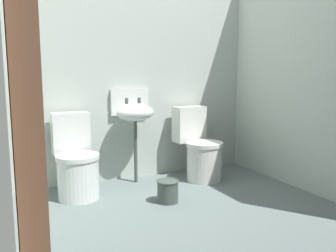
{
  "coord_description": "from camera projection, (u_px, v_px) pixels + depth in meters",
  "views": [
    {
      "loc": [
        -1.41,
        -2.67,
        1.21
      ],
      "look_at": [
        0.0,
        0.29,
        0.7
      ],
      "focal_mm": 39.88,
      "sensor_mm": 36.0,
      "label": 1
    }
  ],
  "objects": [
    {
      "name": "toilet_right",
      "position": [
        200.0,
        150.0,
        4.1
      ],
      "size": [
        0.43,
        0.62,
        0.78
      ],
      "rotation": [
        0.0,
        0.0,
        3.23
      ],
      "color": "white",
      "rests_on": "ground"
    },
    {
      "name": "ground_plane",
      "position": [
        183.0,
        216.0,
        3.17
      ],
      "size": [
        3.12,
        2.71,
        0.08
      ],
      "primitive_type": "cube",
      "color": "slate"
    },
    {
      "name": "wall_back",
      "position": [
        132.0,
        71.0,
        4.06
      ],
      "size": [
        3.12,
        0.1,
        2.36
      ],
      "primitive_type": "cube",
      "color": "#B4BFB6",
      "rests_on": "ground"
    },
    {
      "name": "toilet_left",
      "position": [
        76.0,
        163.0,
        3.53
      ],
      "size": [
        0.4,
        0.59,
        0.78
      ],
      "rotation": [
        0.0,
        0.0,
        3.14
      ],
      "color": "white",
      "rests_on": "ground"
    },
    {
      "name": "sink",
      "position": [
        134.0,
        112.0,
        3.91
      ],
      "size": [
        0.42,
        0.35,
        0.99
      ],
      "color": "#444F47",
      "rests_on": "ground"
    },
    {
      "name": "wall_right",
      "position": [
        305.0,
        71.0,
        3.67
      ],
      "size": [
        0.1,
        2.51,
        2.36
      ],
      "primitive_type": "cube",
      "color": "#B6C6BA",
      "rests_on": "ground"
    },
    {
      "name": "bucket",
      "position": [
        168.0,
        191.0,
        3.39
      ],
      "size": [
        0.21,
        0.21,
        0.21
      ],
      "color": "#444F47",
      "rests_on": "ground"
    },
    {
      "name": "wooden_door_post",
      "position": [
        24.0,
        76.0,
        1.55
      ],
      "size": [
        0.12,
        0.12,
        2.36
      ],
      "primitive_type": "cube",
      "color": "#905E3F",
      "rests_on": "ground"
    }
  ]
}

